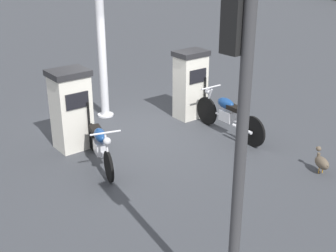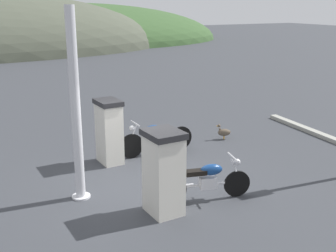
{
  "view_description": "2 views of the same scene",
  "coord_description": "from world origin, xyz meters",
  "views": [
    {
      "loc": [
        8.07,
        -4.91,
        4.12
      ],
      "look_at": [
        1.34,
        -0.21,
        0.7
      ],
      "focal_mm": 48.23,
      "sensor_mm": 36.0,
      "label": 1
    },
    {
      "loc": [
        -3.67,
        -8.4,
        4.03
      ],
      "look_at": [
        0.92,
        0.49,
        1.11
      ],
      "focal_mm": 45.36,
      "sensor_mm": 36.0,
      "label": 2
    }
  ],
  "objects": [
    {
      "name": "road_edge_kerb",
      "position": [
        6.3,
        0.0,
        0.06
      ],
      "size": [
        0.72,
        6.14,
        0.12
      ],
      "color": "#9E9E93",
      "rests_on": "ground"
    },
    {
      "name": "wandering_duck",
      "position": [
        3.52,
        1.8,
        0.23
      ],
      "size": [
        0.47,
        0.33,
        0.48
      ],
      "color": "brown",
      "rests_on": "ground"
    },
    {
      "name": "fuel_pump_far",
      "position": [
        -0.23,
        1.56,
        0.85
      ],
      "size": [
        0.61,
        0.81,
        1.67
      ],
      "color": "silver",
      "rests_on": "ground"
    },
    {
      "name": "motorcycle_far_pump",
      "position": [
        1.11,
        1.58,
        0.49
      ],
      "size": [
        2.19,
        0.56,
        0.98
      ],
      "color": "black",
      "rests_on": "ground"
    },
    {
      "name": "canopy_support_pole",
      "position": [
        -1.51,
        -0.14,
        1.92
      ],
      "size": [
        0.4,
        0.4,
        4.0
      ],
      "color": "silver",
      "rests_on": "ground"
    },
    {
      "name": "distant_hill_main",
      "position": [
        7.6,
        36.96,
        0.0
      ],
      "size": [
        34.66,
        20.68,
        8.09
      ],
      "color": "#38562D",
      "rests_on": "ground"
    },
    {
      "name": "motorcycle_near_pump",
      "position": [
        0.84,
        -1.47,
        0.47
      ],
      "size": [
        1.96,
        0.75,
        0.93
      ],
      "color": "black",
      "rests_on": "ground"
    },
    {
      "name": "ground_plane",
      "position": [
        0.0,
        0.0,
        0.0
      ],
      "size": [
        120.0,
        120.0,
        0.0
      ],
      "primitive_type": "plane",
      "color": "#383A3F"
    },
    {
      "name": "fuel_pump_near",
      "position": [
        -0.23,
        -1.55,
        0.86
      ],
      "size": [
        0.71,
        0.81,
        1.7
      ],
      "color": "silver",
      "rests_on": "ground"
    }
  ]
}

